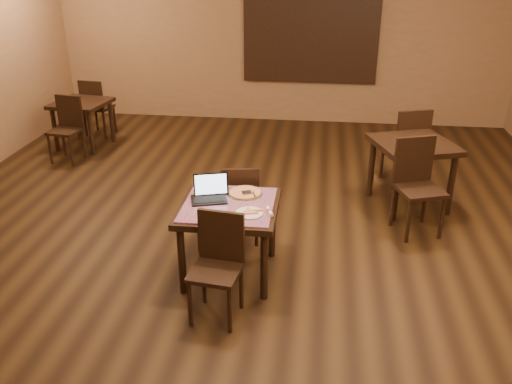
# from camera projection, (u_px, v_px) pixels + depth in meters

# --- Properties ---
(ground) EXTENTS (10.00, 10.00, 0.00)m
(ground) POSITION_uv_depth(u_px,v_px,m) (239.00, 261.00, 5.60)
(ground) COLOR black
(ground) RESTS_ON ground
(wall_back) EXTENTS (8.00, 0.02, 3.00)m
(wall_back) POSITION_uv_depth(u_px,v_px,m) (282.00, 37.00, 9.48)
(wall_back) COLOR #8E6548
(wall_back) RESTS_ON ground
(mural) EXTENTS (2.34, 0.05, 1.64)m
(mural) POSITION_uv_depth(u_px,v_px,m) (311.00, 35.00, 9.37)
(mural) COLOR #22597E
(mural) RESTS_ON wall_back
(tiled_table) EXTENTS (0.92, 0.92, 0.76)m
(tiled_table) POSITION_uv_depth(u_px,v_px,m) (229.00, 214.00, 5.13)
(tiled_table) COLOR black
(tiled_table) RESTS_ON ground
(chair_main_near) EXTENTS (0.46, 0.46, 0.95)m
(chair_main_near) POSITION_uv_depth(u_px,v_px,m) (218.00, 259.00, 4.63)
(chair_main_near) COLOR black
(chair_main_near) RESTS_ON ground
(chair_main_far) EXTENTS (0.45, 0.45, 0.91)m
(chair_main_far) POSITION_uv_depth(u_px,v_px,m) (240.00, 200.00, 5.75)
(chair_main_far) COLOR black
(chair_main_far) RESTS_ON ground
(laptop) EXTENTS (0.39, 0.35, 0.23)m
(laptop) POSITION_uv_depth(u_px,v_px,m) (210.00, 193.00, 5.18)
(laptop) COLOR black
(laptop) RESTS_ON tiled_table
(plate) EXTENTS (0.25, 0.25, 0.01)m
(plate) POSITION_uv_depth(u_px,v_px,m) (249.00, 213.00, 4.90)
(plate) COLOR white
(plate) RESTS_ON tiled_table
(pizza_slice) EXTENTS (0.22, 0.22, 0.02)m
(pizza_slice) POSITION_uv_depth(u_px,v_px,m) (249.00, 212.00, 4.89)
(pizza_slice) COLOR beige
(pizza_slice) RESTS_ON plate
(pizza_pan) EXTENTS (0.34, 0.34, 0.01)m
(pizza_pan) POSITION_uv_depth(u_px,v_px,m) (245.00, 194.00, 5.29)
(pizza_pan) COLOR silver
(pizza_pan) RESTS_ON tiled_table
(pizza_whole) EXTENTS (0.31, 0.31, 0.02)m
(pizza_whole) POSITION_uv_depth(u_px,v_px,m) (245.00, 192.00, 5.28)
(pizza_whole) COLOR beige
(pizza_whole) RESTS_ON pizza_pan
(spatula) EXTENTS (0.16, 0.24, 0.01)m
(spatula) POSITION_uv_depth(u_px,v_px,m) (247.00, 192.00, 5.26)
(spatula) COLOR silver
(spatula) RESTS_ON pizza_whole
(napkin_roll) EXTENTS (0.09, 0.17, 0.04)m
(napkin_roll) POSITION_uv_depth(u_px,v_px,m) (269.00, 211.00, 4.91)
(napkin_roll) COLOR white
(napkin_roll) RESTS_ON tiled_table
(other_table_a) EXTENTS (1.13, 1.13, 0.83)m
(other_table_a) POSITION_uv_depth(u_px,v_px,m) (413.00, 153.00, 6.54)
(other_table_a) COLOR black
(other_table_a) RESTS_ON ground
(other_table_a_chair_near) EXTENTS (0.59, 0.59, 1.07)m
(other_table_a_chair_near) POSITION_uv_depth(u_px,v_px,m) (416.00, 180.00, 6.01)
(other_table_a_chair_near) COLOR black
(other_table_a_chair_near) RESTS_ON ground
(other_table_a_chair_far) EXTENTS (0.59, 0.59, 1.07)m
(other_table_a_chair_far) POSITION_uv_depth(u_px,v_px,m) (408.00, 142.00, 7.14)
(other_table_a_chair_far) COLOR black
(other_table_a_chair_far) RESTS_ON ground
(other_table_b) EXTENTS (0.89, 0.89, 0.74)m
(other_table_b) POSITION_uv_depth(u_px,v_px,m) (82.00, 109.00, 8.53)
(other_table_b) COLOR black
(other_table_b) RESTS_ON ground
(other_table_b_chair_near) EXTENTS (0.47, 0.47, 0.96)m
(other_table_b_chair_near) POSITION_uv_depth(u_px,v_px,m) (67.00, 125.00, 8.06)
(other_table_b_chair_near) COLOR black
(other_table_b_chair_near) RESTS_ON ground
(other_table_b_chair_far) EXTENTS (0.47, 0.47, 0.96)m
(other_table_b_chair_far) POSITION_uv_depth(u_px,v_px,m) (96.00, 104.00, 9.07)
(other_table_b_chair_far) COLOR black
(other_table_b_chair_far) RESTS_ON ground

